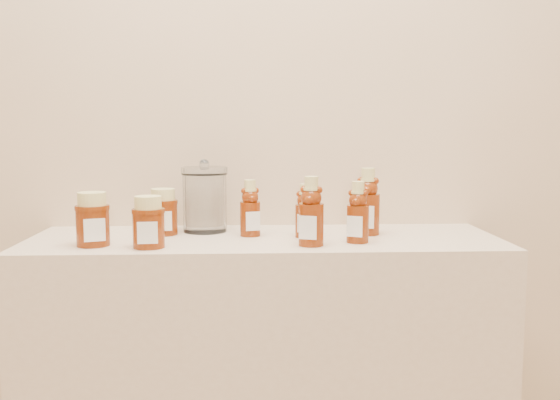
{
  "coord_description": "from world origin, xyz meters",
  "views": [
    {
      "loc": [
        -0.03,
        -0.02,
        1.18
      ],
      "look_at": [
        0.04,
        1.52,
        1.0
      ],
      "focal_mm": 40.0,
      "sensor_mm": 36.0,
      "label": 1
    }
  ],
  "objects_px": {
    "glass_canister": "(205,197)",
    "bear_bottle_back_left": "(250,204)",
    "honey_jar_left": "(93,219)",
    "bear_bottle_front_left": "(311,207)"
  },
  "relations": [
    {
      "from": "glass_canister",
      "to": "bear_bottle_back_left",
      "type": "bearing_deg",
      "value": -30.35
    },
    {
      "from": "honey_jar_left",
      "to": "bear_bottle_back_left",
      "type": "bearing_deg",
      "value": -2.0
    },
    {
      "from": "honey_jar_left",
      "to": "glass_canister",
      "type": "height_order",
      "value": "glass_canister"
    },
    {
      "from": "bear_bottle_back_left",
      "to": "honey_jar_left",
      "type": "bearing_deg",
      "value": -177.85
    },
    {
      "from": "bear_bottle_back_left",
      "to": "honey_jar_left",
      "type": "relative_size",
      "value": 1.29
    },
    {
      "from": "bear_bottle_back_left",
      "to": "honey_jar_left",
      "type": "distance_m",
      "value": 0.39
    },
    {
      "from": "bear_bottle_front_left",
      "to": "honey_jar_left",
      "type": "relative_size",
      "value": 1.46
    },
    {
      "from": "bear_bottle_front_left",
      "to": "glass_canister",
      "type": "height_order",
      "value": "glass_canister"
    },
    {
      "from": "glass_canister",
      "to": "honey_jar_left",
      "type": "bearing_deg",
      "value": -143.08
    },
    {
      "from": "honey_jar_left",
      "to": "glass_canister",
      "type": "distance_m",
      "value": 0.32
    }
  ]
}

